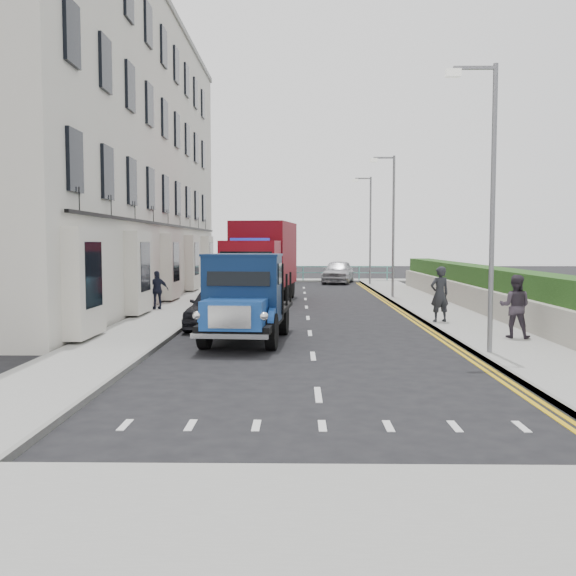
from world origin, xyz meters
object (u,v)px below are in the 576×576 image
object	(u,v)px
parked_car_front	(218,306)
red_lorry	(262,259)
lamp_near	(488,192)
bedford_lorry	(243,304)
pedestrian_east_near	(440,294)
lamp_far	(368,224)
lamp_mid	(391,218)

from	to	relation	value
parked_car_front	red_lorry	bearing A→B (deg)	89.05
lamp_near	parked_car_front	xyz separation A→B (m)	(-7.16, 5.35, -3.30)
lamp_near	red_lorry	bearing A→B (deg)	113.34
lamp_near	bedford_lorry	size ratio (longest dim) A/B	1.32
pedestrian_east_near	red_lorry	bearing A→B (deg)	-70.59
lamp_far	pedestrian_east_near	world-z (taller)	lamp_far
lamp_far	bedford_lorry	size ratio (longest dim) A/B	1.32
parked_car_front	lamp_mid	bearing A→B (deg)	60.93
lamp_mid	red_lorry	size ratio (longest dim) A/B	0.95
lamp_far	pedestrian_east_near	xyz separation A→B (m)	(0.22, -19.98, -2.95)
lamp_near	lamp_far	xyz separation A→B (m)	(0.00, 26.00, 0.00)
lamp_far	red_lorry	world-z (taller)	lamp_far
lamp_far	lamp_mid	bearing A→B (deg)	-90.00
lamp_near	parked_car_front	size ratio (longest dim) A/B	1.71
lamp_near	lamp_mid	world-z (taller)	same
bedford_lorry	parked_car_front	world-z (taller)	bedford_lorry
pedestrian_east_near	lamp_far	bearing A→B (deg)	-107.38
pedestrian_east_near	bedford_lorry	bearing A→B (deg)	15.97
lamp_mid	red_lorry	xyz separation A→B (m)	(-6.24, -1.54, -2.00)
lamp_mid	pedestrian_east_near	world-z (taller)	lamp_mid
bedford_lorry	parked_car_front	bearing A→B (deg)	112.56
red_lorry	bedford_lorry	bearing A→B (deg)	-82.34
parked_car_front	lamp_far	bearing A→B (deg)	75.73
lamp_near	parked_car_front	distance (m)	9.53
red_lorry	parked_car_front	size ratio (longest dim) A/B	1.81
bedford_lorry	red_lorry	world-z (taller)	red_lorry
parked_car_front	pedestrian_east_near	distance (m)	7.43
red_lorry	parked_car_front	distance (m)	9.25
bedford_lorry	lamp_near	bearing A→B (deg)	-11.80
lamp_far	pedestrian_east_near	bearing A→B (deg)	-89.36
lamp_near	lamp_mid	bearing A→B (deg)	90.00
lamp_mid	parked_car_front	world-z (taller)	lamp_mid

